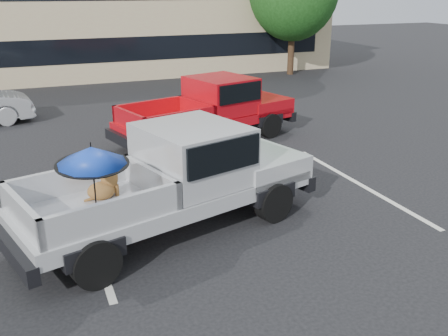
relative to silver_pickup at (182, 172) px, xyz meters
The scene contains 6 objects.
ground 2.28m from the silver_pickup, 49.34° to the right, with size 90.00×90.00×0.00m, color black.
stripe_left 2.03m from the silver_pickup, 164.61° to the left, with size 0.12×5.00×0.01m, color silver.
stripe_right 4.47m from the silver_pickup, ahead, with size 0.12×5.00×0.01m, color silver.
motel_building 19.85m from the silver_pickup, 80.31° to the left, with size 20.40×8.40×6.30m.
silver_pickup is the anchor object (origin of this frame).
red_pickup 5.72m from the silver_pickup, 62.60° to the left, with size 5.73×3.27×1.79m.
Camera 1 is at (-3.78, -6.59, 4.20)m, focal length 40.00 mm.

